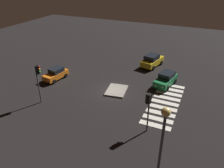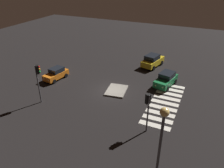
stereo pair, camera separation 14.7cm
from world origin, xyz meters
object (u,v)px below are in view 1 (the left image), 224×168
at_px(car_orange, 56,74).
at_px(traffic_light_south, 148,103).
at_px(traffic_island, 117,90).
at_px(street_lamp, 162,138).
at_px(car_yellow, 152,61).
at_px(car_green, 166,79).
at_px(traffic_light_west, 38,75).

xyz_separation_m(car_orange, traffic_light_south, (-5.55, -14.79, 2.25)).
xyz_separation_m(traffic_island, street_lamp, (-11.98, -8.10, 4.76)).
relative_size(car_yellow, traffic_light_south, 1.18).
distance_m(traffic_island, car_green, 6.84).
relative_size(car_yellow, traffic_light_west, 1.02).
distance_m(traffic_island, car_yellow, 10.04).
bearing_deg(car_orange, car_green, 114.95).
height_order(traffic_island, car_green, car_green).
height_order(car_orange, car_green, car_green).
bearing_deg(street_lamp, car_yellow, 15.72).
relative_size(traffic_island, car_orange, 0.91).
xyz_separation_m(car_orange, car_green, (4.49, -14.52, 0.09)).
relative_size(car_yellow, car_green, 1.08).
relative_size(car_orange, car_yellow, 0.82).
height_order(car_orange, traffic_light_west, traffic_light_west).
bearing_deg(traffic_light_south, car_yellow, -34.39).
bearing_deg(car_orange, street_lamp, 63.71).
bearing_deg(street_lamp, traffic_light_south, 22.06).
distance_m(traffic_island, traffic_light_west, 9.75).
xyz_separation_m(traffic_light_south, street_lamp, (-6.13, -2.48, 1.81)).
xyz_separation_m(traffic_light_west, traffic_light_south, (0.13, -12.52, -0.46)).
height_order(traffic_island, street_lamp, street_lamp).
distance_m(car_orange, traffic_light_west, 6.69).
xyz_separation_m(car_yellow, traffic_light_west, (-15.78, 8.87, 2.55)).
bearing_deg(traffic_light_south, car_orange, 21.94).
bearing_deg(car_orange, traffic_light_south, 77.21).
xyz_separation_m(traffic_island, car_yellow, (9.80, -1.97, 0.87)).
height_order(car_green, traffic_light_south, traffic_light_south).
relative_size(traffic_island, traffic_light_south, 0.87).
bearing_deg(traffic_light_west, car_yellow, 18.45).
xyz_separation_m(car_yellow, street_lamp, (-21.79, -6.13, 3.90)).
distance_m(car_green, street_lamp, 16.87).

